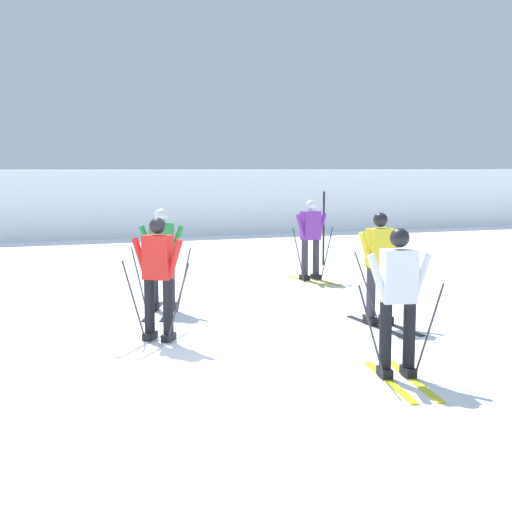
{
  "coord_description": "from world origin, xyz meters",
  "views": [
    {
      "loc": [
        -2.3,
        -8.2,
        2.37
      ],
      "look_at": [
        1.85,
        3.05,
        0.9
      ],
      "focal_mm": 50.38,
      "sensor_mm": 36.0,
      "label": 1
    }
  ],
  "objects_px": {
    "skier_yellow": "(380,265)",
    "skier_green": "(162,256)",
    "trail_marker_pole": "(324,228)",
    "skier_red": "(158,276)",
    "skier_purple": "(311,238)",
    "skier_white": "(399,299)"
  },
  "relations": [
    {
      "from": "skier_yellow",
      "to": "skier_green",
      "type": "distance_m",
      "value": 3.6
    },
    {
      "from": "skier_yellow",
      "to": "trail_marker_pole",
      "type": "distance_m",
      "value": 6.79
    },
    {
      "from": "skier_red",
      "to": "skier_purple",
      "type": "bearing_deg",
      "value": 45.2
    },
    {
      "from": "trail_marker_pole",
      "to": "skier_red",
      "type": "bearing_deg",
      "value": -130.96
    },
    {
      "from": "skier_red",
      "to": "skier_green",
      "type": "bearing_deg",
      "value": 75.81
    },
    {
      "from": "skier_white",
      "to": "skier_yellow",
      "type": "distance_m",
      "value": 2.84
    },
    {
      "from": "skier_white",
      "to": "skier_purple",
      "type": "relative_size",
      "value": 1.0
    },
    {
      "from": "skier_yellow",
      "to": "skier_red",
      "type": "height_order",
      "value": "same"
    },
    {
      "from": "skier_purple",
      "to": "trail_marker_pole",
      "type": "bearing_deg",
      "value": 58.24
    },
    {
      "from": "skier_white",
      "to": "skier_yellow",
      "type": "relative_size",
      "value": 1.0
    },
    {
      "from": "skier_red",
      "to": "skier_yellow",
      "type": "bearing_deg",
      "value": -1.06
    },
    {
      "from": "skier_purple",
      "to": "skier_white",
      "type": "bearing_deg",
      "value": -106.7
    },
    {
      "from": "skier_purple",
      "to": "trail_marker_pole",
      "type": "relative_size",
      "value": 0.95
    },
    {
      "from": "skier_purple",
      "to": "trail_marker_pole",
      "type": "height_order",
      "value": "trail_marker_pole"
    },
    {
      "from": "skier_white",
      "to": "skier_green",
      "type": "distance_m",
      "value": 5.03
    },
    {
      "from": "skier_green",
      "to": "skier_purple",
      "type": "relative_size",
      "value": 1.0
    },
    {
      "from": "skier_red",
      "to": "trail_marker_pole",
      "type": "relative_size",
      "value": 0.95
    },
    {
      "from": "skier_red",
      "to": "skier_green",
      "type": "xyz_separation_m",
      "value": [
        0.54,
        2.14,
        0.0
      ]
    },
    {
      "from": "trail_marker_pole",
      "to": "skier_green",
      "type": "bearing_deg",
      "value": -139.67
    },
    {
      "from": "skier_red",
      "to": "skier_purple",
      "type": "distance_m",
      "value": 5.99
    },
    {
      "from": "skier_white",
      "to": "trail_marker_pole",
      "type": "distance_m",
      "value": 9.62
    },
    {
      "from": "skier_green",
      "to": "skier_purple",
      "type": "bearing_deg",
      "value": 29.86
    }
  ]
}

